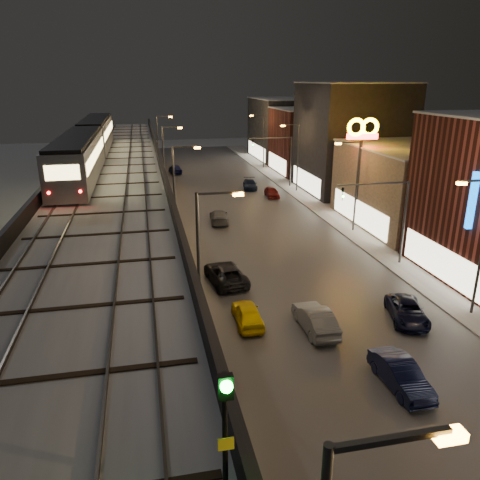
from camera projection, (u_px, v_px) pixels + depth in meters
road_surface at (252, 225)px, 49.00m from camera, size 17.00×120.00×0.06m
sidewalk_right at (341, 219)px, 50.92m from camera, size 4.00×120.00×0.14m
under_viaduct_pavement at (120, 233)px, 46.40m from camera, size 11.00×120.00×0.06m
elevated_viaduct at (113, 185)px, 41.65m from camera, size 9.00×100.00×6.30m
viaduct_trackbed at (113, 176)px, 41.52m from camera, size 8.40×100.00×0.32m
viaduct_parapet_streetside at (162, 169)px, 42.23m from camera, size 0.30×100.00×1.10m
viaduct_parapet_far at (61, 172)px, 40.55m from camera, size 0.30×100.00×1.10m
building_c at (415, 186)px, 48.09m from camera, size 12.20×15.20×8.16m
building_d at (351, 138)px, 61.92m from camera, size 12.20×13.20×14.16m
building_e at (314, 141)px, 75.52m from camera, size 12.20×12.20×10.16m
building_f at (288, 129)px, 88.31m from camera, size 12.20×16.20×11.16m
streetlight_left_1 at (204, 260)px, 25.42m from camera, size 2.57×0.28×9.00m
streetlight_right_1 at (480, 239)px, 28.73m from camera, size 2.56×0.28×9.00m
streetlight_left_2 at (177, 188)px, 42.07m from camera, size 2.57×0.28×9.00m
streetlight_right_2 at (354, 180)px, 45.39m from camera, size 2.56×0.28×9.00m
streetlight_left_3 at (166, 157)px, 58.73m from camera, size 2.57×0.28×9.00m
streetlight_right_3 at (296, 153)px, 62.04m from camera, size 2.56×0.28×9.00m
streetlight_left_4 at (159, 140)px, 75.38m from camera, size 2.57×0.28×9.00m
streetlight_right_4 at (262, 137)px, 78.69m from camera, size 2.56×0.28×9.00m
traffic_light_rig_a at (392, 212)px, 37.13m from camera, size 6.10×0.34×7.00m
traffic_light_rig_b at (283, 155)px, 64.88m from camera, size 6.10×0.34×7.00m
subway_train at (89, 143)px, 47.21m from camera, size 2.96×36.19×3.54m
rail_signal at (225, 411)px, 8.85m from camera, size 0.32×0.41×2.79m
car_taxi at (248, 315)px, 29.03m from camera, size 1.66×3.97×1.34m
car_near_white at (315, 320)px, 28.28m from camera, size 1.62×4.55×1.49m
car_mid_silver at (226, 274)px, 34.91m from camera, size 3.03×5.45×1.44m
car_mid_dark at (219, 217)px, 49.62m from camera, size 2.28×4.72×1.32m
car_far_white at (175, 169)px, 75.49m from camera, size 2.16×4.34×1.42m
car_onc_silver at (401, 376)px, 23.04m from camera, size 1.58×4.26×1.39m
car_onc_dark at (407, 312)px, 29.48m from camera, size 3.26×4.89×1.25m
car_onc_white at (250, 185)px, 64.84m from camera, size 2.52×4.70×1.30m
car_onc_red at (272, 193)px, 60.26m from camera, size 1.76×3.89×1.30m
sign_mcdonalds at (362, 138)px, 45.95m from camera, size 3.26×0.57×10.96m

